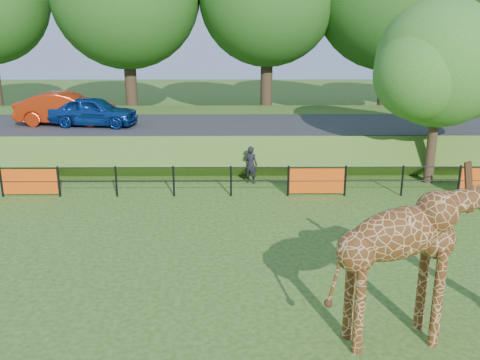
{
  "coord_description": "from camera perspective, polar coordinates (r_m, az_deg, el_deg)",
  "views": [
    {
      "loc": [
        0.16,
        -9.81,
        6.02
      ],
      "look_at": [
        0.27,
        3.38,
        2.0
      ],
      "focal_mm": 40.0,
      "sensor_mm": 36.0,
      "label": 1
    }
  ],
  "objects": [
    {
      "name": "car_red",
      "position": [
        25.26,
        -18.02,
        7.28
      ],
      "size": [
        4.36,
        1.61,
        1.43
      ],
      "primitive_type": "imported",
      "rotation": [
        0.0,
        0.0,
        1.55
      ],
      "color": "red",
      "rests_on": "road"
    },
    {
      "name": "tree_east",
      "position": [
        20.89,
        20.76,
        11.11
      ],
      "size": [
        5.4,
        4.71,
        6.76
      ],
      "color": "#352718",
      "rests_on": "ground"
    },
    {
      "name": "car_blue",
      "position": [
        24.56,
        -15.36,
        7.1
      ],
      "size": [
        4.0,
        2.03,
        1.31
      ],
      "primitive_type": "imported",
      "rotation": [
        0.0,
        0.0,
        1.44
      ],
      "color": "#123C95",
      "rests_on": "road"
    },
    {
      "name": "embankment",
      "position": [
        25.88,
        -0.85,
        4.97
      ],
      "size": [
        40.0,
        9.0,
        1.3
      ],
      "primitive_type": "cube",
      "color": "#2A5014",
      "rests_on": "ground"
    },
    {
      "name": "visitor",
      "position": [
        20.12,
        1.15,
        1.65
      ],
      "size": [
        0.61,
        0.52,
        1.42
      ],
      "primitive_type": "imported",
      "rotation": [
        0.0,
        0.0,
        2.73
      ],
      "color": "black",
      "rests_on": "ground"
    },
    {
      "name": "perimeter_fence",
      "position": [
        18.64,
        -0.97,
        -0.12
      ],
      "size": [
        28.07,
        0.1,
        1.1
      ],
      "primitive_type": null,
      "color": "black",
      "rests_on": "ground"
    },
    {
      "name": "road",
      "position": [
        24.27,
        -0.87,
        5.88
      ],
      "size": [
        40.0,
        5.0,
        0.12
      ],
      "primitive_type": "cube",
      "color": "#2A2A2C",
      "rests_on": "embankment"
    },
    {
      "name": "ground",
      "position": [
        11.52,
        -1.26,
        -14.58
      ],
      "size": [
        90.0,
        90.0,
        0.0
      ],
      "primitive_type": "plane",
      "color": "#2A5014",
      "rests_on": "ground"
    },
    {
      "name": "giraffe",
      "position": [
        10.89,
        20.52,
        -8.32
      ],
      "size": [
        4.47,
        1.54,
        3.14
      ],
      "primitive_type": null,
      "rotation": [
        0.0,
        0.0,
        0.17
      ],
      "color": "#562D11",
      "rests_on": "ground"
    }
  ]
}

